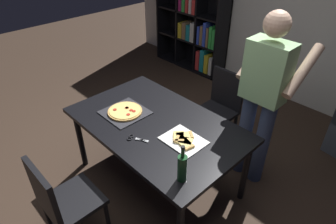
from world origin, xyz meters
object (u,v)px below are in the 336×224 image
(chair_far_side, at_px, (220,104))
(wine_bottle, at_px, (182,168))
(bookshelf, at_px, (196,15))
(kitchen_scissors, at_px, (134,138))
(pepperoni_pizza_on_tray, at_px, (125,112))
(chair_near_camera, at_px, (61,200))
(dining_table, at_px, (157,129))
(person_serving_pizza, at_px, (263,94))

(chair_far_side, bearing_deg, wine_bottle, -64.05)
(bookshelf, height_order, wine_bottle, bookshelf)
(bookshelf, xyz_separation_m, kitchen_scissors, (1.69, -2.68, -0.18))
(bookshelf, relative_size, pepperoni_pizza_on_tray, 4.95)
(chair_far_side, bearing_deg, chair_near_camera, -90.00)
(dining_table, xyz_separation_m, chair_near_camera, (-0.00, -1.00, -0.17))
(pepperoni_pizza_on_tray, relative_size, kitchen_scissors, 2.02)
(person_serving_pizza, xyz_separation_m, kitchen_scissors, (-0.55, -1.08, -0.24))
(chair_far_side, relative_size, bookshelf, 0.46)
(pepperoni_pizza_on_tray, xyz_separation_m, kitchen_scissors, (0.38, -0.18, -0.01))
(chair_near_camera, height_order, chair_far_side, same)
(bookshelf, height_order, person_serving_pizza, bookshelf)
(person_serving_pizza, height_order, pepperoni_pizza_on_tray, person_serving_pizza)
(person_serving_pizza, bearing_deg, pepperoni_pizza_on_tray, -136.11)
(chair_near_camera, bearing_deg, dining_table, 90.00)
(person_serving_pizza, height_order, kitchen_scissors, person_serving_pizza)
(chair_far_side, height_order, wine_bottle, wine_bottle)
(bookshelf, relative_size, kitchen_scissors, 9.98)
(dining_table, relative_size, chair_far_side, 1.84)
(bookshelf, relative_size, wine_bottle, 6.17)
(chair_far_side, bearing_deg, dining_table, -90.00)
(chair_near_camera, height_order, bookshelf, bookshelf)
(pepperoni_pizza_on_tray, distance_m, wine_bottle, 1.01)
(bookshelf, xyz_separation_m, wine_bottle, (2.29, -2.72, -0.07))
(dining_table, height_order, wine_bottle, wine_bottle)
(pepperoni_pizza_on_tray, height_order, kitchen_scissors, pepperoni_pizza_on_tray)
(dining_table, height_order, bookshelf, bookshelf)
(kitchen_scissors, bearing_deg, dining_table, 98.71)
(wine_bottle, bearing_deg, pepperoni_pizza_on_tray, 167.24)
(chair_near_camera, height_order, pepperoni_pizza_on_tray, chair_near_camera)
(chair_near_camera, xyz_separation_m, wine_bottle, (0.65, 0.67, 0.36))
(dining_table, xyz_separation_m, kitchen_scissors, (0.05, -0.29, 0.07))
(chair_far_side, bearing_deg, person_serving_pizza, -20.17)
(person_serving_pizza, relative_size, wine_bottle, 5.54)
(dining_table, xyz_separation_m, bookshelf, (-1.64, 2.38, 0.26))
(wine_bottle, bearing_deg, dining_table, 152.79)
(bookshelf, distance_m, kitchen_scissors, 3.17)
(kitchen_scissors, bearing_deg, bookshelf, 122.21)
(person_serving_pizza, bearing_deg, bookshelf, 144.47)
(wine_bottle, bearing_deg, person_serving_pizza, 92.63)
(dining_table, distance_m, kitchen_scissors, 0.31)
(chair_far_side, xyz_separation_m, pepperoni_pizza_on_tray, (-0.33, -1.12, 0.25))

